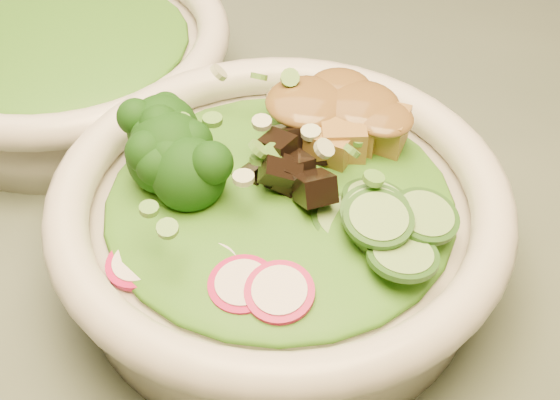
# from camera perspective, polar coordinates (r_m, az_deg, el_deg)

# --- Properties ---
(dining_table) EXTENTS (1.20, 0.80, 0.75)m
(dining_table) POSITION_cam_1_polar(r_m,az_deg,el_deg) (0.66, -11.14, -7.48)
(dining_table) COLOR black
(dining_table) RESTS_ON ground
(salad_bowl) EXTENTS (0.28, 0.28, 0.08)m
(salad_bowl) POSITION_cam_1_polar(r_m,az_deg,el_deg) (0.49, 0.00, -1.73)
(salad_bowl) COLOR silver
(salad_bowl) RESTS_ON dining_table
(side_bowl) EXTENTS (0.26, 0.26, 0.07)m
(side_bowl) POSITION_cam_1_polar(r_m,az_deg,el_deg) (0.66, -15.40, 9.92)
(side_bowl) COLOR silver
(side_bowl) RESTS_ON dining_table
(lettuce_bed) EXTENTS (0.21, 0.21, 0.03)m
(lettuce_bed) POSITION_cam_1_polar(r_m,az_deg,el_deg) (0.47, 0.00, 0.09)
(lettuce_bed) COLOR #206A16
(lettuce_bed) RESTS_ON salad_bowl
(side_lettuce) EXTENTS (0.18, 0.18, 0.02)m
(side_lettuce) POSITION_cam_1_polar(r_m,az_deg,el_deg) (0.65, -15.73, 11.35)
(side_lettuce) COLOR #206A16
(side_lettuce) RESTS_ON side_bowl
(broccoli_florets) EXTENTS (0.10, 0.10, 0.05)m
(broccoli_florets) POSITION_cam_1_polar(r_m,az_deg,el_deg) (0.48, -7.06, 3.81)
(broccoli_florets) COLOR black
(broccoli_florets) RESTS_ON salad_bowl
(radish_slices) EXTENTS (0.12, 0.08, 0.02)m
(radish_slices) POSITION_cam_1_polar(r_m,az_deg,el_deg) (0.43, -3.91, -5.40)
(radish_slices) COLOR #B10D45
(radish_slices) RESTS_ON salad_bowl
(cucumber_slices) EXTENTS (0.09, 0.09, 0.04)m
(cucumber_slices) POSITION_cam_1_polar(r_m,az_deg,el_deg) (0.44, 7.79, -1.61)
(cucumber_slices) COLOR #94CC71
(cucumber_slices) RESTS_ON salad_bowl
(mushroom_heap) EXTENTS (0.09, 0.09, 0.04)m
(mushroom_heap) POSITION_cam_1_polar(r_m,az_deg,el_deg) (0.47, 0.71, 2.36)
(mushroom_heap) COLOR black
(mushroom_heap) RESTS_ON salad_bowl
(tofu_cubes) EXTENTS (0.11, 0.09, 0.04)m
(tofu_cubes) POSITION_cam_1_polar(r_m,az_deg,el_deg) (0.51, 3.59, 5.69)
(tofu_cubes) COLOR olive
(tofu_cubes) RESTS_ON salad_bowl
(peanut_sauce) EXTENTS (0.07, 0.06, 0.02)m
(peanut_sauce) POSITION_cam_1_polar(r_m,az_deg,el_deg) (0.50, 3.66, 6.91)
(peanut_sauce) COLOR brown
(peanut_sauce) RESTS_ON tofu_cubes
(scallion_garnish) EXTENTS (0.20, 0.20, 0.03)m
(scallion_garnish) POSITION_cam_1_polar(r_m,az_deg,el_deg) (0.45, 0.00, 2.40)
(scallion_garnish) COLOR #589835
(scallion_garnish) RESTS_ON salad_bowl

